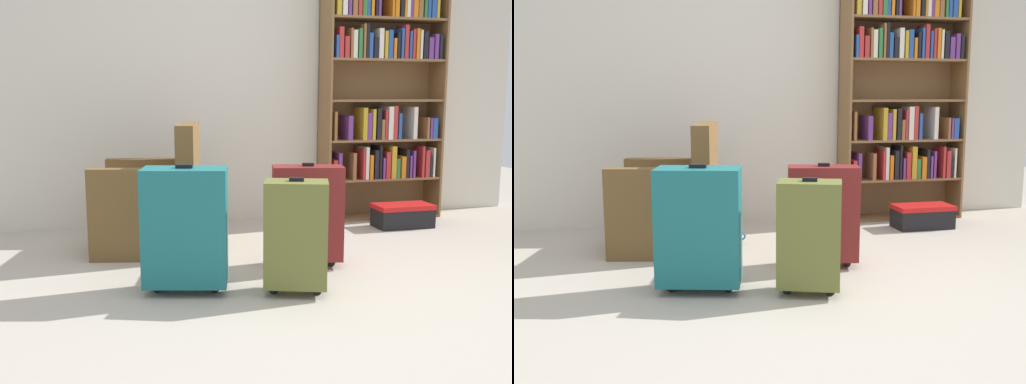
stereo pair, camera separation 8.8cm
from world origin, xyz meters
TOP-DOWN VIEW (x-y plane):
  - ground_plane at (0.00, 0.00)m, footprint 9.96×9.96m
  - back_wall at (0.00, 2.17)m, footprint 5.69×0.10m
  - bookshelf at (1.46, 1.96)m, footprint 1.09×0.30m
  - armchair at (-0.60, 1.31)m, footprint 0.83×0.83m
  - mug at (-0.14, 1.34)m, footprint 0.12×0.08m
  - storage_box at (1.47, 1.52)m, footprint 0.48×0.26m
  - suitcase_teal at (-0.51, 0.32)m, footprint 0.51×0.36m
  - suitcase_olive at (0.08, 0.13)m, footprint 0.40×0.33m
  - suitcase_dark_red at (0.31, 0.63)m, footprint 0.48×0.29m

SIDE VIEW (x-z plane):
  - ground_plane at x=0.00m, z-range 0.00..0.00m
  - mug at x=-0.14m, z-range 0.00..0.10m
  - storage_box at x=1.47m, z-range 0.01..0.20m
  - armchair at x=-0.60m, z-range -0.13..0.77m
  - suitcase_olive at x=0.08m, z-range 0.01..0.67m
  - suitcase_dark_red at x=0.31m, z-range 0.01..0.69m
  - suitcase_teal at x=-0.51m, z-range 0.01..0.74m
  - bookshelf at x=1.46m, z-range 0.09..2.17m
  - back_wall at x=0.00m, z-range 0.00..2.60m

